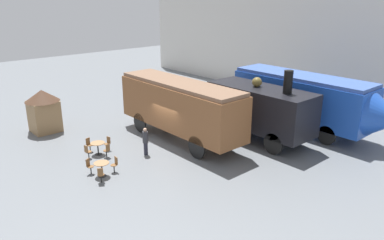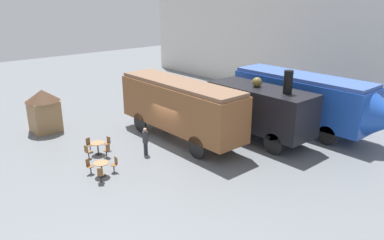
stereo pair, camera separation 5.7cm
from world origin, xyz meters
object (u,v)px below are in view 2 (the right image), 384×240
Objects in this scene: cafe_chair_0 at (100,174)px; visitor_person at (145,140)px; streamlined_locomotive at (311,99)px; cafe_table_near at (101,166)px; cafe_table_mid at (98,145)px; passenger_coach_wooden at (180,105)px; steam_locomotive at (260,108)px; ticket_kiosk at (44,108)px.

visitor_person is at bearing -36.50° from cafe_chair_0.
cafe_table_near is at bearing -103.28° from streamlined_locomotive.
passenger_coach_wooden is at bearing 75.42° from cafe_table_mid.
visitor_person is (0.54, -3.14, -1.46)m from passenger_coach_wooden.
cafe_table_mid is at bearing -117.40° from steam_locomotive.
passenger_coach_wooden is 11.34× the size of cafe_chair_0.
steam_locomotive is at bearing 49.12° from passenger_coach_wooden.
visitor_person is (1.92, 2.15, 0.33)m from cafe_table_mid.
cafe_table_mid is at bearing 6.57° from cafe_chair_0.
passenger_coach_wooden reaches higher than streamlined_locomotive.
passenger_coach_wooden is at bearing -130.88° from steam_locomotive.
visitor_person is 8.62m from ticket_kiosk.
streamlined_locomotive is 3.99× the size of ticket_kiosk.
steam_locomotive is at bearing 67.94° from visitor_person.
visitor_person reaches higher than cafe_table_mid.
cafe_table_mid is 0.50× the size of visitor_person.
passenger_coach_wooden is at bearing 99.73° from visitor_person.
passenger_coach_wooden is (-4.73, -7.83, 0.06)m from streamlined_locomotive.
cafe_table_near is at bearing -0.00° from cafe_chair_0.
visitor_person is 0.57× the size of ticket_kiosk.
steam_locomotive is 8.45× the size of cafe_table_mid.
visitor_person is (-2.87, -7.08, -1.27)m from steam_locomotive.
steam_locomotive reaches higher than passenger_coach_wooden.
visitor_person reaches higher than cafe_table_near.
steam_locomotive is at bearing -65.03° from cafe_chair_0.
ticket_kiosk is at bearing -131.32° from streamlined_locomotive.
cafe_table_mid is (-2.72, 1.22, -0.00)m from cafe_table_near.
steam_locomotive is at bearing 78.83° from cafe_table_near.
ticket_kiosk is (-7.52, -6.10, -0.72)m from passenger_coach_wooden.
streamlined_locomotive is 7.01× the size of visitor_person.
visitor_person is at bearing -80.27° from passenger_coach_wooden.
ticket_kiosk is (-6.14, -0.81, 1.08)m from cafe_table_mid.
steam_locomotive reaches higher than ticket_kiosk.
cafe_chair_0 is 0.29× the size of ticket_kiosk.
cafe_chair_0 is at bearing -100.47° from streamlined_locomotive.
ticket_kiosk is (-8.06, -2.96, 0.74)m from visitor_person.
cafe_table_near is at bearing -24.05° from cafe_table_mid.
cafe_table_mid is at bearing 155.95° from cafe_table_near.
streamlined_locomotive is at bearing 76.72° from cafe_table_near.
streamlined_locomotive is 9.15m from passenger_coach_wooden.
passenger_coach_wooden reaches higher than cafe_chair_0.
cafe_table_near is 3.48m from visitor_person.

